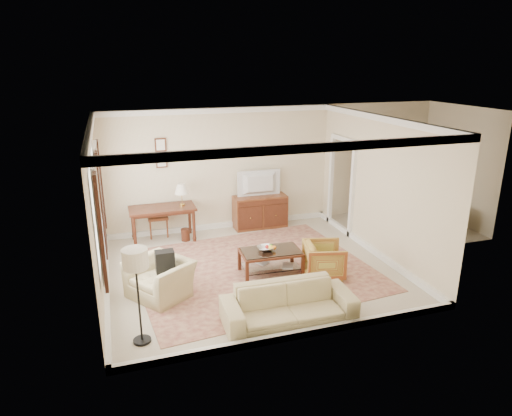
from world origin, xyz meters
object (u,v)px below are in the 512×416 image
tv (260,176)px  sofa (289,299)px  sideboard (260,212)px  coffee_table (271,256)px  writing_desk (162,212)px  club_armchair (160,273)px  striped_armchair (324,258)px

tv → sofa: 4.40m
sideboard → sofa: 4.32m
sideboard → coffee_table: bearing=-103.9°
sideboard → sofa: sofa is taller
writing_desk → sofa: size_ratio=0.71×
tv → coffee_table: size_ratio=0.87×
writing_desk → tv: (2.37, 0.17, 0.61)m
club_armchair → sofa: 2.32m
writing_desk → sofa: 4.29m
coffee_table → sideboard: bearing=76.1°
striped_armchair → sofa: sofa is taller
writing_desk → striped_armchair: writing_desk is taller
tv → sideboard: bearing=-90.0°
writing_desk → coffee_table: writing_desk is taller
sideboard → tv: bearing=-90.0°
tv → striped_armchair: tv is taller
writing_desk → sideboard: size_ratio=1.13×
coffee_table → striped_armchair: striped_armchair is taller
tv → club_armchair: bearing=45.1°
coffee_table → club_armchair: bearing=-174.0°
club_armchair → sideboard: bearing=100.3°
striped_armchair → sofa: bearing=150.3°
sideboard → tv: tv is taller
coffee_table → sofa: (-0.30, -1.69, 0.03)m
coffee_table → club_armchair: 2.12m
sideboard → coffee_table: (-0.63, -2.54, -0.02)m
club_armchair → sofa: (1.80, -1.47, -0.04)m
club_armchair → sofa: bearing=16.0°
coffee_table → sofa: bearing=-100.2°
coffee_table → striped_armchair: 1.01m
club_armchair → striped_armchair: bearing=51.5°
sideboard → sofa: (-0.93, -4.22, 0.01)m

